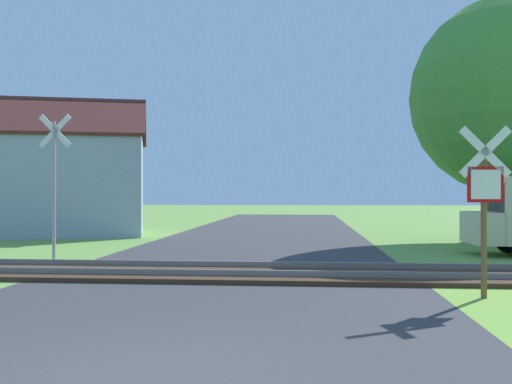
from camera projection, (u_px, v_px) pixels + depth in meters
name	position (u px, v px, depth m)	size (l,w,h in m)	color
ground_plane	(128.00, 383.00, 5.30)	(160.00, 160.00, 0.00)	#6B9942
road_asphalt	(177.00, 331.00, 7.29)	(7.96, 80.00, 0.01)	#38383A
rail_track	(229.00, 273.00, 12.26)	(60.00, 2.60, 0.22)	#422D1E
stop_sign_near	(485.00, 198.00, 9.57)	(0.88, 0.16, 2.90)	brown
crossing_sign_far	(54.00, 177.00, 14.62)	(0.88, 0.13, 3.81)	#9E9EA5
house	(65.00, 183.00, 24.36)	(8.06, 7.10, 5.87)	#99A3B7
tree_right	(511.00, 96.00, 20.17)	(7.06, 7.06, 8.77)	#513823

